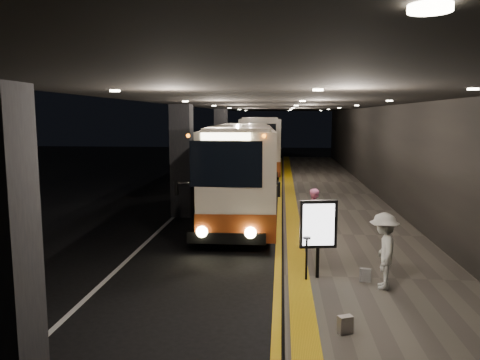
{
  "coord_description": "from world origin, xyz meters",
  "views": [
    {
      "loc": [
        2.4,
        -14.04,
        3.95
      ],
      "look_at": [
        0.95,
        2.26,
        1.7
      ],
      "focal_mm": 35.0,
      "sensor_mm": 36.0,
      "label": 1
    }
  ],
  "objects_px": {
    "passenger_boarding": "(315,215)",
    "info_sign": "(318,226)",
    "coach_second": "(261,147)",
    "coach_main": "(242,174)",
    "passenger_waiting_white": "(383,251)",
    "bag_polka": "(365,275)",
    "stanchion_post": "(306,259)",
    "bag_plain": "(345,325)"
  },
  "relations": [
    {
      "from": "coach_main",
      "to": "passenger_waiting_white",
      "type": "height_order",
      "value": "coach_main"
    },
    {
      "from": "coach_second",
      "to": "stanchion_post",
      "type": "height_order",
      "value": "coach_second"
    },
    {
      "from": "coach_second",
      "to": "passenger_boarding",
      "type": "bearing_deg",
      "value": -84.03
    },
    {
      "from": "bag_polka",
      "to": "info_sign",
      "type": "xyz_separation_m",
      "value": [
        -1.08,
        0.18,
        1.1
      ]
    },
    {
      "from": "bag_polka",
      "to": "passenger_boarding",
      "type": "bearing_deg",
      "value": 105.32
    },
    {
      "from": "passenger_boarding",
      "to": "coach_main",
      "type": "bearing_deg",
      "value": 18.23
    },
    {
      "from": "coach_second",
      "to": "bag_plain",
      "type": "relative_size",
      "value": 38.11
    },
    {
      "from": "coach_second",
      "to": "bag_plain",
      "type": "xyz_separation_m",
      "value": [
        2.58,
        -25.14,
        -1.49
      ]
    },
    {
      "from": "bag_polka",
      "to": "bag_plain",
      "type": "relative_size",
      "value": 0.98
    },
    {
      "from": "coach_second",
      "to": "info_sign",
      "type": "distance_m",
      "value": 22.41
    },
    {
      "from": "passenger_boarding",
      "to": "passenger_waiting_white",
      "type": "bearing_deg",
      "value": -174.24
    },
    {
      "from": "coach_second",
      "to": "info_sign",
      "type": "relative_size",
      "value": 6.45
    },
    {
      "from": "coach_main",
      "to": "info_sign",
      "type": "bearing_deg",
      "value": -74.91
    },
    {
      "from": "passenger_boarding",
      "to": "info_sign",
      "type": "bearing_deg",
      "value": 164.85
    },
    {
      "from": "passenger_boarding",
      "to": "passenger_waiting_white",
      "type": "relative_size",
      "value": 0.96
    },
    {
      "from": "info_sign",
      "to": "stanchion_post",
      "type": "distance_m",
      "value": 0.82
    },
    {
      "from": "coach_main",
      "to": "bag_polka",
      "type": "relative_size",
      "value": 36.68
    },
    {
      "from": "passenger_waiting_white",
      "to": "bag_plain",
      "type": "xyz_separation_m",
      "value": [
        -1.11,
        -2.31,
        -0.69
      ]
    },
    {
      "from": "info_sign",
      "to": "passenger_waiting_white",
      "type": "bearing_deg",
      "value": -31.36
    },
    {
      "from": "stanchion_post",
      "to": "passenger_boarding",
      "type": "bearing_deg",
      "value": 82.9
    },
    {
      "from": "bag_polka",
      "to": "info_sign",
      "type": "bearing_deg",
      "value": 170.72
    },
    {
      "from": "passenger_waiting_white",
      "to": "coach_second",
      "type": "bearing_deg",
      "value": -161.45
    },
    {
      "from": "passenger_boarding",
      "to": "stanchion_post",
      "type": "height_order",
      "value": "passenger_boarding"
    },
    {
      "from": "bag_polka",
      "to": "info_sign",
      "type": "height_order",
      "value": "info_sign"
    },
    {
      "from": "passenger_waiting_white",
      "to": "bag_polka",
      "type": "xyz_separation_m",
      "value": [
        -0.31,
        0.37,
        -0.69
      ]
    },
    {
      "from": "bag_polka",
      "to": "stanchion_post",
      "type": "distance_m",
      "value": 1.4
    },
    {
      "from": "coach_main",
      "to": "stanchion_post",
      "type": "bearing_deg",
      "value": -77.18
    },
    {
      "from": "info_sign",
      "to": "stanchion_post",
      "type": "height_order",
      "value": "info_sign"
    },
    {
      "from": "passenger_boarding",
      "to": "info_sign",
      "type": "xyz_separation_m",
      "value": [
        -0.15,
        -3.22,
        0.44
      ]
    },
    {
      "from": "coach_main",
      "to": "passenger_boarding",
      "type": "height_order",
      "value": "coach_main"
    },
    {
      "from": "coach_main",
      "to": "coach_second",
      "type": "xyz_separation_m",
      "value": [
        0.11,
        14.74,
        0.12
      ]
    },
    {
      "from": "passenger_boarding",
      "to": "info_sign",
      "type": "distance_m",
      "value": 3.25
    },
    {
      "from": "coach_main",
      "to": "bag_plain",
      "type": "distance_m",
      "value": 10.82
    },
    {
      "from": "bag_plain",
      "to": "bag_polka",
      "type": "bearing_deg",
      "value": 73.24
    },
    {
      "from": "passenger_waiting_white",
      "to": "passenger_boarding",
      "type": "bearing_deg",
      "value": -152.42
    },
    {
      "from": "coach_second",
      "to": "info_sign",
      "type": "height_order",
      "value": "coach_second"
    },
    {
      "from": "bag_polka",
      "to": "bag_plain",
      "type": "xyz_separation_m",
      "value": [
        -0.81,
        -2.67,
        0.0
      ]
    },
    {
      "from": "passenger_waiting_white",
      "to": "stanchion_post",
      "type": "relative_size",
      "value": 1.69
    },
    {
      "from": "passenger_boarding",
      "to": "info_sign",
      "type": "height_order",
      "value": "info_sign"
    },
    {
      "from": "passenger_waiting_white",
      "to": "bag_plain",
      "type": "distance_m",
      "value": 2.65
    },
    {
      "from": "coach_main",
      "to": "bag_polka",
      "type": "bearing_deg",
      "value": -68.29
    },
    {
      "from": "passenger_waiting_white",
      "to": "bag_polka",
      "type": "height_order",
      "value": "passenger_waiting_white"
    }
  ]
}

